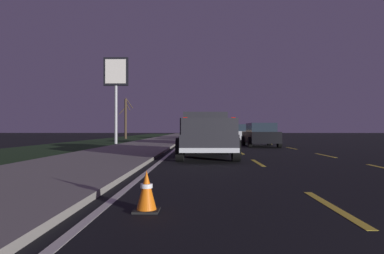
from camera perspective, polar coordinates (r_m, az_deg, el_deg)
The scene contains 12 objects.
ground at distance 28.15m, azimuth 8.97°, elevation -2.67°, with size 144.00×144.00×0.00m, color black.
sidewalk_shoulder at distance 28.15m, azimuth -6.26°, elevation -2.55°, with size 108.00×4.00×0.12m, color gray.
grass_verge at distance 29.24m, azimuth -16.02°, elevation -2.57°, with size 108.00×6.00×0.01m, color #1E3819.
lane_markings at distance 30.63m, azimuth 2.55°, elevation -2.48°, with size 108.00×7.04×0.01m.
pickup_truck at distance 14.48m, azimuth 2.19°, elevation -1.31°, with size 5.48×2.39×1.87m.
sedan_red at distance 25.49m, azimuth 1.60°, elevation -1.16°, with size 4.45×2.10×1.54m.
sedan_tan at distance 40.18m, azimuth 1.61°, elevation -0.85°, with size 4.40×2.03×1.54m.
sedan_silver at distance 29.63m, azimuth 8.63°, elevation -1.04°, with size 4.40×2.03×1.54m.
sedan_black at distance 23.20m, azimuth 11.16°, elevation -1.24°, with size 4.42×2.06×1.54m.
gas_price_sign at distance 27.81m, azimuth -12.39°, elevation 7.71°, with size 0.27×1.90×6.71m.
bare_tree_far at distance 41.68m, azimuth -10.83°, elevation 1.57°, with size 0.92×1.60×4.86m.
traffic_cone_near at distance 5.01m, azimuth -7.48°, elevation -10.42°, with size 0.36×0.36×0.58m.
Camera 1 is at (-0.88, 3.72, 1.16)m, focal length 32.48 mm.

